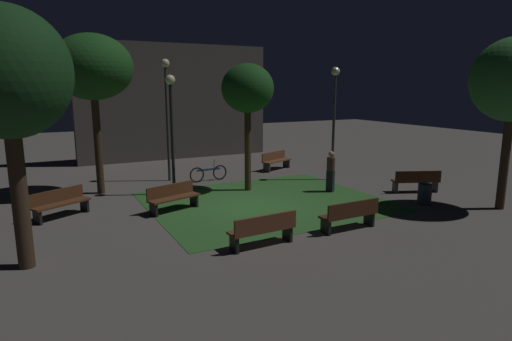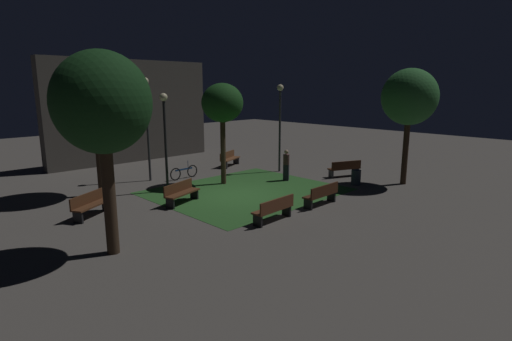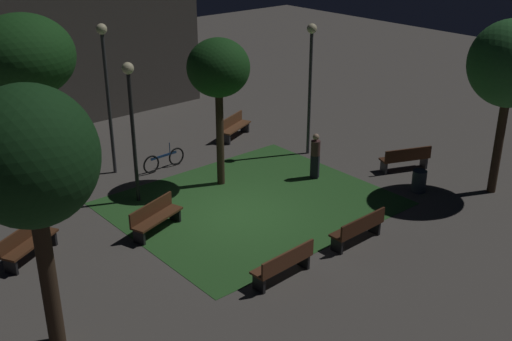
{
  "view_description": "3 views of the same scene",
  "coord_description": "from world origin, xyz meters",
  "px_view_note": "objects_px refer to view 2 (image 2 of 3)",
  "views": [
    {
      "loc": [
        -6.36,
        -12.58,
        4.04
      ],
      "look_at": [
        0.23,
        0.1,
        1.24
      ],
      "focal_mm": 29.99,
      "sensor_mm": 36.0,
      "label": 1
    },
    {
      "loc": [
        -11.48,
        -12.83,
        4.76
      ],
      "look_at": [
        0.94,
        -0.11,
        1.03
      ],
      "focal_mm": 28.21,
      "sensor_mm": 36.0,
      "label": 2
    },
    {
      "loc": [
        -10.64,
        -13.18,
        8.76
      ],
      "look_at": [
        0.8,
        0.21,
        1.18
      ],
      "focal_mm": 43.91,
      "sensor_mm": 36.0,
      "label": 3
    }
  ],
  "objects_px": {
    "tree_left_canopy": "(410,98)",
    "bicycle": "(184,172)",
    "bench_lawn_edge": "(91,204)",
    "pedestrian": "(286,164)",
    "bench_front_right": "(229,158)",
    "lamp_post_path_center": "(147,113)",
    "trash_bin": "(356,177)",
    "lamp_post_plaza_west": "(280,114)",
    "tree_back_left": "(102,105)",
    "bench_path_side": "(181,192)",
    "bench_corner": "(322,194)",
    "lamp_post_plaza_east": "(165,125)",
    "bench_front_left": "(345,168)",
    "bench_near_trees": "(274,209)",
    "tree_tall_center": "(222,104)",
    "tree_right_canopy": "(93,87)"
  },
  "relations": [
    {
      "from": "bench_front_left",
      "to": "lamp_post_plaza_east",
      "type": "bearing_deg",
      "value": 154.51
    },
    {
      "from": "bench_lawn_edge",
      "to": "lamp_post_plaza_east",
      "type": "xyz_separation_m",
      "value": [
        4.02,
        1.17,
        2.57
      ]
    },
    {
      "from": "bench_front_right",
      "to": "lamp_post_path_center",
      "type": "bearing_deg",
      "value": -179.4
    },
    {
      "from": "bench_corner",
      "to": "bench_lawn_edge",
      "type": "distance_m",
      "value": 8.92
    },
    {
      "from": "trash_bin",
      "to": "bench_lawn_edge",
      "type": "bearing_deg",
      "value": 159.67
    },
    {
      "from": "bench_corner",
      "to": "tree_left_canopy",
      "type": "xyz_separation_m",
      "value": [
        5.94,
        -0.59,
        3.75
      ]
    },
    {
      "from": "tree_tall_center",
      "to": "trash_bin",
      "type": "distance_m",
      "value": 7.45
    },
    {
      "from": "lamp_post_plaza_west",
      "to": "bench_corner",
      "type": "bearing_deg",
      "value": -123.13
    },
    {
      "from": "tree_left_canopy",
      "to": "bicycle",
      "type": "height_order",
      "value": "tree_left_canopy"
    },
    {
      "from": "lamp_post_plaza_east",
      "to": "tree_left_canopy",
      "type": "bearing_deg",
      "value": -37.07
    },
    {
      "from": "bench_near_trees",
      "to": "tree_tall_center",
      "type": "distance_m",
      "value": 7.06
    },
    {
      "from": "bench_lawn_edge",
      "to": "tree_left_canopy",
      "type": "xyz_separation_m",
      "value": [
        13.2,
        -5.77,
        3.75
      ]
    },
    {
      "from": "trash_bin",
      "to": "bench_front_right",
      "type": "bearing_deg",
      "value": 100.03
    },
    {
      "from": "lamp_post_plaza_west",
      "to": "pedestrian",
      "type": "distance_m",
      "value": 3.35
    },
    {
      "from": "bench_path_side",
      "to": "pedestrian",
      "type": "xyz_separation_m",
      "value": [
        6.21,
        -0.29,
        0.37
      ]
    },
    {
      "from": "tree_back_left",
      "to": "lamp_post_plaza_east",
      "type": "bearing_deg",
      "value": 45.07
    },
    {
      "from": "tree_right_canopy",
      "to": "lamp_post_plaza_east",
      "type": "relative_size",
      "value": 1.33
    },
    {
      "from": "tree_back_left",
      "to": "lamp_post_path_center",
      "type": "distance_m",
      "value": 9.31
    },
    {
      "from": "lamp_post_plaza_west",
      "to": "trash_bin",
      "type": "relative_size",
      "value": 6.63
    },
    {
      "from": "bench_path_side",
      "to": "lamp_post_plaza_east",
      "type": "xyz_separation_m",
      "value": [
        0.66,
        2.09,
        2.57
      ]
    },
    {
      "from": "tree_left_canopy",
      "to": "bicycle",
      "type": "bearing_deg",
      "value": 129.82
    },
    {
      "from": "bench_front_left",
      "to": "bicycle",
      "type": "height_order",
      "value": "bicycle"
    },
    {
      "from": "bench_front_left",
      "to": "tree_right_canopy",
      "type": "bearing_deg",
      "value": 153.06
    },
    {
      "from": "lamp_post_plaza_east",
      "to": "bicycle",
      "type": "xyz_separation_m",
      "value": [
        2.03,
        1.64,
        -2.7
      ]
    },
    {
      "from": "tree_back_left",
      "to": "tree_left_canopy",
      "type": "bearing_deg",
      "value": -7.95
    },
    {
      "from": "bench_corner",
      "to": "tree_right_canopy",
      "type": "distance_m",
      "value": 10.58
    },
    {
      "from": "tree_right_canopy",
      "to": "lamp_post_plaza_east",
      "type": "xyz_separation_m",
      "value": [
        2.45,
        -1.51,
        -1.67
      ]
    },
    {
      "from": "bench_corner",
      "to": "tree_tall_center",
      "type": "distance_m",
      "value": 6.66
    },
    {
      "from": "bench_corner",
      "to": "lamp_post_plaza_west",
      "type": "xyz_separation_m",
      "value": [
        3.76,
        5.76,
        2.8
      ]
    },
    {
      "from": "tree_back_left",
      "to": "lamp_post_plaza_west",
      "type": "relative_size",
      "value": 1.18
    },
    {
      "from": "bench_lawn_edge",
      "to": "lamp_post_plaza_west",
      "type": "xyz_separation_m",
      "value": [
        11.02,
        0.58,
        2.8
      ]
    },
    {
      "from": "lamp_post_plaza_west",
      "to": "trash_bin",
      "type": "distance_m",
      "value": 5.61
    },
    {
      "from": "bench_front_left",
      "to": "pedestrian",
      "type": "height_order",
      "value": "pedestrian"
    },
    {
      "from": "bench_front_left",
      "to": "tree_left_canopy",
      "type": "height_order",
      "value": "tree_left_canopy"
    },
    {
      "from": "bench_near_trees",
      "to": "lamp_post_path_center",
      "type": "distance_m",
      "value": 9.34
    },
    {
      "from": "trash_bin",
      "to": "bicycle",
      "type": "bearing_deg",
      "value": 127.16
    },
    {
      "from": "tree_left_canopy",
      "to": "pedestrian",
      "type": "distance_m",
      "value": 6.73
    },
    {
      "from": "bench_lawn_edge",
      "to": "pedestrian",
      "type": "bearing_deg",
      "value": -7.24
    },
    {
      "from": "bench_path_side",
      "to": "bench_near_trees",
      "type": "bearing_deg",
      "value": -75.61
    },
    {
      "from": "bench_path_side",
      "to": "bicycle",
      "type": "distance_m",
      "value": 4.61
    },
    {
      "from": "bench_path_side",
      "to": "lamp_post_path_center",
      "type": "relative_size",
      "value": 0.36
    },
    {
      "from": "bench_corner",
      "to": "lamp_post_path_center",
      "type": "bearing_deg",
      "value": 106.93
    },
    {
      "from": "tree_tall_center",
      "to": "tree_left_canopy",
      "type": "distance_m",
      "value": 8.94
    },
    {
      "from": "bench_front_left",
      "to": "tree_tall_center",
      "type": "xyz_separation_m",
      "value": [
        -5.62,
        3.35,
        3.44
      ]
    },
    {
      "from": "tree_tall_center",
      "to": "pedestrian",
      "type": "bearing_deg",
      "value": -32.02
    },
    {
      "from": "bench_near_trees",
      "to": "pedestrian",
      "type": "relative_size",
      "value": 1.13
    },
    {
      "from": "bench_near_trees",
      "to": "bench_front_right",
      "type": "height_order",
      "value": "same"
    },
    {
      "from": "bench_lawn_edge",
      "to": "bench_front_right",
      "type": "bearing_deg",
      "value": 20.51
    },
    {
      "from": "bench_front_left",
      "to": "tree_back_left",
      "type": "distance_m",
      "value": 13.94
    },
    {
      "from": "bench_corner",
      "to": "tree_back_left",
      "type": "height_order",
      "value": "tree_back_left"
    }
  ]
}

